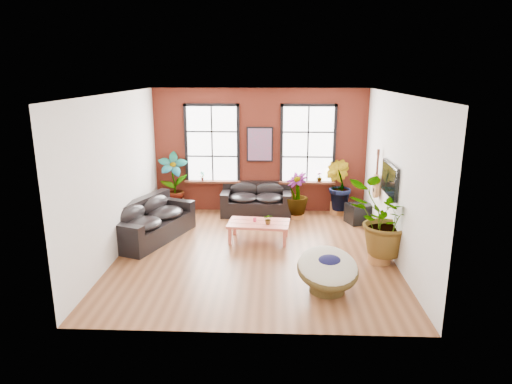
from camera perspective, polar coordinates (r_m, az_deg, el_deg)
room at (r=9.94m, az=-0.11°, el=2.09°), size 6.04×6.54×3.54m
sofa_back at (r=12.92m, az=0.05°, el=-1.02°), size 1.95×0.96×0.89m
sofa_left at (r=11.31m, az=-13.12°, el=-3.65°), size 1.77×2.59×0.94m
coffee_table at (r=10.88m, az=0.34°, el=-4.08°), size 1.51×0.95×0.56m
papasan_chair at (r=8.56m, az=8.95°, el=-9.52°), size 1.31×1.33×0.85m
poster at (r=12.88m, az=0.48°, el=5.97°), size 0.74×0.06×0.98m
tv_wall_unit at (r=10.71m, az=15.88°, el=1.34°), size 0.13×1.86×1.20m
media_box at (r=12.51m, az=12.76°, el=-2.62°), size 0.77×0.71×0.53m
pot_back_left at (r=13.34m, az=-10.04°, el=-1.69°), size 0.53×0.53×0.39m
pot_back_right at (r=13.20m, az=10.24°, el=-1.98°), size 0.59×0.59×0.34m
pot_right_wall at (r=10.13m, az=15.16°, el=-7.51°), size 0.62×0.62×0.36m
pot_mid at (r=12.68m, az=5.01°, el=-2.51°), size 0.57×0.57×0.33m
floor_plant_back_left at (r=13.15m, az=-10.27°, el=1.46°), size 0.91×0.69×1.59m
floor_plant_back_right at (r=12.99m, az=10.23°, el=0.85°), size 0.97×0.98×1.40m
floor_plant_right_wall at (r=9.85m, az=15.70°, el=-3.37°), size 1.74×1.62×1.59m
floor_plant_mid at (r=12.49m, az=5.08°, el=-0.19°), size 0.90×0.90×1.14m
table_plant at (r=10.71m, az=1.55°, el=-3.40°), size 0.25×0.22×0.24m
sill_plant_left at (r=13.16m, az=-6.74°, el=2.00°), size 0.17×0.17×0.27m
sill_plant_right at (r=13.06m, az=7.94°, el=1.86°), size 0.19×0.19×0.27m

